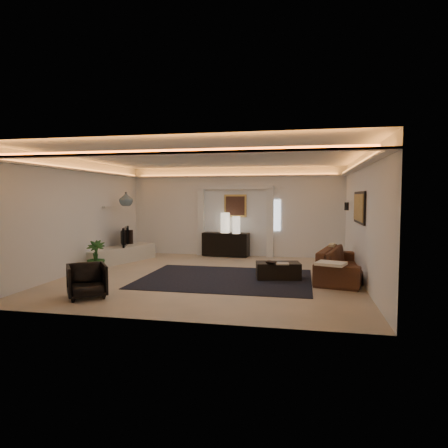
% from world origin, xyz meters
% --- Properties ---
extents(floor, '(7.00, 7.00, 0.00)m').
position_xyz_m(floor, '(0.00, 0.00, 0.00)').
color(floor, '#C9AB8A').
rests_on(floor, ground).
extents(ceiling, '(7.00, 7.00, 0.00)m').
position_xyz_m(ceiling, '(0.00, 0.00, 2.90)').
color(ceiling, white).
rests_on(ceiling, ground).
extents(wall_back, '(7.00, 0.00, 7.00)m').
position_xyz_m(wall_back, '(0.00, 3.50, 1.45)').
color(wall_back, white).
rests_on(wall_back, ground).
extents(wall_front, '(7.00, 0.00, 7.00)m').
position_xyz_m(wall_front, '(0.00, -3.50, 1.45)').
color(wall_front, white).
rests_on(wall_front, ground).
extents(wall_left, '(0.00, 7.00, 7.00)m').
position_xyz_m(wall_left, '(-3.50, 0.00, 1.45)').
color(wall_left, white).
rests_on(wall_left, ground).
extents(wall_right, '(0.00, 7.00, 7.00)m').
position_xyz_m(wall_right, '(3.50, 0.00, 1.45)').
color(wall_right, white).
rests_on(wall_right, ground).
extents(cove_soffit, '(7.00, 7.00, 0.04)m').
position_xyz_m(cove_soffit, '(0.00, 0.00, 2.62)').
color(cove_soffit, silver).
rests_on(cove_soffit, ceiling).
extents(daylight_slit, '(0.25, 0.03, 1.00)m').
position_xyz_m(daylight_slit, '(1.35, 3.48, 1.35)').
color(daylight_slit, white).
rests_on(daylight_slit, wall_back).
extents(area_rug, '(4.00, 3.00, 0.01)m').
position_xyz_m(area_rug, '(0.40, -0.20, 0.01)').
color(area_rug, black).
rests_on(area_rug, ground).
extents(pilaster_left, '(0.22, 0.20, 2.20)m').
position_xyz_m(pilaster_left, '(-1.15, 3.40, 1.10)').
color(pilaster_left, silver).
rests_on(pilaster_left, ground).
extents(pilaster_right, '(0.22, 0.20, 2.20)m').
position_xyz_m(pilaster_right, '(1.15, 3.40, 1.10)').
color(pilaster_right, silver).
rests_on(pilaster_right, ground).
extents(alcove_header, '(2.52, 0.20, 0.12)m').
position_xyz_m(alcove_header, '(0.00, 3.40, 2.25)').
color(alcove_header, silver).
rests_on(alcove_header, wall_back).
extents(painting_frame, '(0.74, 0.04, 0.74)m').
position_xyz_m(painting_frame, '(0.00, 3.47, 1.65)').
color(painting_frame, tan).
rests_on(painting_frame, wall_back).
extents(painting_canvas, '(0.62, 0.02, 0.62)m').
position_xyz_m(painting_canvas, '(0.00, 3.44, 1.65)').
color(painting_canvas, '#4C2D1E').
rests_on(painting_canvas, wall_back).
extents(art_panel_frame, '(0.04, 1.64, 0.74)m').
position_xyz_m(art_panel_frame, '(3.47, 0.30, 1.70)').
color(art_panel_frame, black).
rests_on(art_panel_frame, wall_right).
extents(art_panel_gold, '(0.02, 1.50, 0.62)m').
position_xyz_m(art_panel_gold, '(3.44, 0.30, 1.70)').
color(art_panel_gold, tan).
rests_on(art_panel_gold, wall_right).
extents(wall_sconce, '(0.12, 0.12, 0.22)m').
position_xyz_m(wall_sconce, '(3.38, 2.20, 1.68)').
color(wall_sconce, black).
rests_on(wall_sconce, wall_right).
extents(wall_niche, '(0.10, 0.55, 0.04)m').
position_xyz_m(wall_niche, '(-3.44, 1.40, 1.65)').
color(wall_niche, silver).
rests_on(wall_niche, wall_left).
extents(console, '(1.54, 0.60, 0.75)m').
position_xyz_m(console, '(-0.27, 3.25, 0.40)').
color(console, black).
rests_on(console, ground).
extents(lamp_left, '(0.35, 0.35, 0.65)m').
position_xyz_m(lamp_left, '(-0.29, 3.25, 1.09)').
color(lamp_left, '#FFEFCE').
rests_on(lamp_left, console).
extents(lamp_right, '(0.31, 0.31, 0.55)m').
position_xyz_m(lamp_right, '(0.11, 3.02, 1.09)').
color(lamp_right, '#FBEACD').
rests_on(lamp_right, console).
extents(media_ledge, '(1.41, 2.60, 0.47)m').
position_xyz_m(media_ledge, '(-3.15, 1.47, 0.22)').
color(media_ledge, beige).
rests_on(media_ledge, ground).
extents(tv, '(1.00, 0.43, 0.58)m').
position_xyz_m(tv, '(-3.15, 1.68, 0.74)').
color(tv, black).
rests_on(tv, media_ledge).
extents(figurine, '(0.19, 0.19, 0.44)m').
position_xyz_m(figurine, '(-3.15, 2.26, 0.64)').
color(figurine, black).
rests_on(figurine, media_ledge).
extents(ginger_jar, '(0.44, 0.44, 0.42)m').
position_xyz_m(ginger_jar, '(-3.05, 1.78, 1.88)').
color(ginger_jar, slate).
rests_on(ginger_jar, wall_niche).
extents(plant, '(0.58, 0.58, 0.82)m').
position_xyz_m(plant, '(-3.02, -0.11, 0.41)').
color(plant, '#1D4719').
rests_on(plant, ground).
extents(sofa, '(2.64, 1.51, 0.73)m').
position_xyz_m(sofa, '(3.15, 0.34, 0.36)').
color(sofa, '#462315').
rests_on(sofa, ground).
extents(throw_blanket, '(0.70, 0.64, 0.06)m').
position_xyz_m(throw_blanket, '(2.78, -0.81, 0.55)').
color(throw_blanket, beige).
rests_on(throw_blanket, sofa).
extents(throw_pillow, '(0.21, 0.44, 0.43)m').
position_xyz_m(throw_pillow, '(2.91, 0.92, 0.55)').
color(throw_pillow, tan).
rests_on(throw_pillow, sofa).
extents(coffee_table, '(1.11, 0.74, 0.38)m').
position_xyz_m(coffee_table, '(1.62, 0.04, 0.20)').
color(coffee_table, black).
rests_on(coffee_table, ground).
extents(bowl, '(0.34, 0.34, 0.07)m').
position_xyz_m(bowl, '(1.48, -0.24, 0.44)').
color(bowl, black).
rests_on(bowl, coffee_table).
extents(magazine, '(0.31, 0.24, 0.03)m').
position_xyz_m(magazine, '(1.74, -0.24, 0.42)').
color(magazine, beige).
rests_on(magazine, coffee_table).
extents(armchair, '(0.99, 1.00, 0.66)m').
position_xyz_m(armchair, '(-1.89, -2.44, 0.33)').
color(armchair, '#302721').
rests_on(armchair, ground).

